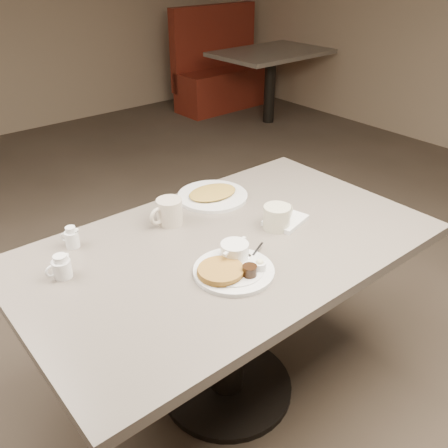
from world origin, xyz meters
TOP-DOWN VIEW (x-y plane):
  - room at (0.00, 0.00)m, footprint 7.04×8.04m
  - diner_table at (0.00, 0.00)m, footprint 1.50×0.90m
  - main_plate at (-0.10, -0.15)m, footprint 0.35×0.34m
  - coffee_mug_near at (0.22, -0.03)m, footprint 0.15×0.11m
  - napkin at (0.27, -0.03)m, footprint 0.18×0.16m
  - coffee_mug_far at (-0.08, 0.25)m, footprint 0.14×0.10m
  - creamer_left at (-0.54, 0.18)m, footprint 0.09×0.08m
  - creamer_right at (-0.44, 0.33)m, footprint 0.06×0.07m
  - hash_plate at (0.18, 0.32)m, footprint 0.31×0.31m
  - booth_back_right at (2.73, 3.28)m, footprint 1.20×1.40m

SIDE VIEW (x-z plane):
  - booth_back_right at x=2.73m, z-range -0.15..0.97m
  - diner_table at x=0.00m, z-range 0.21..0.96m
  - napkin at x=0.27m, z-range 0.75..0.77m
  - hash_plate at x=0.18m, z-range 0.75..0.78m
  - main_plate at x=-0.10m, z-range 0.74..0.81m
  - creamer_left at x=-0.54m, z-range 0.75..0.83m
  - creamer_right at x=-0.44m, z-range 0.75..0.83m
  - coffee_mug_near at x=0.22m, z-range 0.75..0.84m
  - coffee_mug_far at x=-0.08m, z-range 0.75..0.85m
  - room at x=0.00m, z-range -0.02..2.82m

